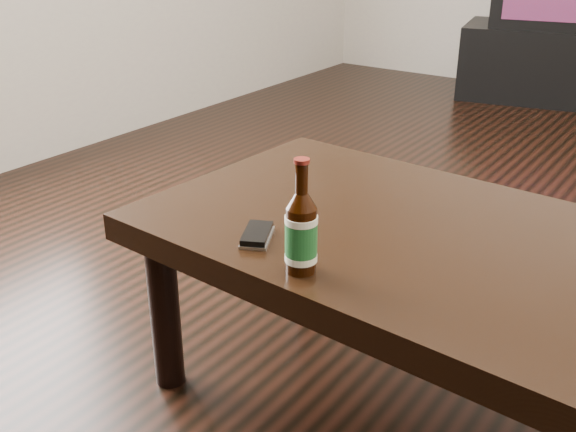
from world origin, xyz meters
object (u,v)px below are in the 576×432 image
Objects in this scene: coffee_table at (428,261)px; phone at (257,235)px; beer_bottle at (301,233)px; tv_stand at (556,64)px.

coffee_table is 0.38m from phone.
coffee_table is at bearing 64.32° from beer_bottle.
phone is at bearing 158.12° from beer_bottle.
coffee_table is 0.35m from beer_bottle.
tv_stand is at bearing 97.16° from beer_bottle.
phone reaches higher than coffee_table.
beer_bottle is (0.44, -3.54, 0.33)m from tv_stand.
beer_bottle is 1.84× the size of phone.
coffee_table is (0.58, -3.25, 0.18)m from tv_stand.
beer_bottle is 0.18m from phone.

